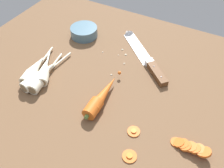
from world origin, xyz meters
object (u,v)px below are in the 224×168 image
at_px(prep_bowl, 84,31).
at_px(carrot_slice_stray_near, 130,156).
at_px(parsnip_mid_left, 34,69).
at_px(parsnip_mid_right, 42,77).
at_px(carrot_slice_stray_mid, 134,131).
at_px(chefs_knife, 143,54).
at_px(carrot_slice_stack, 191,147).
at_px(whole_carrot, 102,97).
at_px(parsnip_front, 41,75).
at_px(parsnip_back, 44,71).

bearing_deg(prep_bowl, carrot_slice_stray_near, -45.11).
xyz_separation_m(parsnip_mid_left, parsnip_mid_right, (0.05, -0.02, 0.00)).
xyz_separation_m(carrot_slice_stray_near, prep_bowl, (-0.40, 0.40, 0.02)).
relative_size(parsnip_mid_left, carrot_slice_stray_mid, 5.65).
relative_size(chefs_knife, carrot_slice_stack, 2.61).
height_order(whole_carrot, prep_bowl, whole_carrot).
bearing_deg(parsnip_front, carrot_slice_stray_mid, -6.65).
bearing_deg(parsnip_back, whole_carrot, -2.18).
distance_m(chefs_knife, parsnip_front, 0.38).
relative_size(chefs_knife, parsnip_front, 1.18).
bearing_deg(parsnip_back, carrot_slice_stray_mid, -9.80).
bearing_deg(parsnip_back, carrot_slice_stack, -4.66).
height_order(chefs_knife, parsnip_mid_left, parsnip_mid_left).
relative_size(whole_carrot, carrot_slice_stray_mid, 5.98).
distance_m(chefs_knife, whole_carrot, 0.27).
xyz_separation_m(whole_carrot, parsnip_mid_right, (-0.22, -0.02, -0.00)).
bearing_deg(carrot_slice_stray_mid, carrot_slice_stray_near, -73.28).
xyz_separation_m(parsnip_mid_left, parsnip_back, (0.04, 0.01, 0.00)).
relative_size(parsnip_front, prep_bowl, 2.14).
height_order(parsnip_mid_right, carrot_slice_stack, parsnip_mid_right).
relative_size(chefs_knife, whole_carrot, 1.26).
height_order(carrot_slice_stray_near, carrot_slice_stray_mid, same).
height_order(carrot_slice_stray_near, prep_bowl, prep_bowl).
bearing_deg(chefs_knife, prep_bowl, -180.00).
distance_m(parsnip_mid_right, carrot_slice_stray_near, 0.40).
distance_m(chefs_knife, prep_bowl, 0.26).
height_order(parsnip_mid_left, parsnip_back, same).
height_order(parsnip_mid_left, carrot_slice_stack, parsnip_mid_left).
bearing_deg(prep_bowl, carrot_slice_stack, -29.86).
distance_m(whole_carrot, prep_bowl, 0.37).
xyz_separation_m(parsnip_back, carrot_slice_stack, (0.53, -0.04, -0.01)).
distance_m(carrot_slice_stack, carrot_slice_stray_near, 0.16).
distance_m(whole_carrot, parsnip_front, 0.23).
bearing_deg(carrot_slice_stack, parsnip_front, 177.61).
distance_m(carrot_slice_stray_mid, prep_bowl, 0.50).
height_order(carrot_slice_stack, carrot_slice_stray_mid, carrot_slice_stack).
height_order(parsnip_front, prep_bowl, same).
distance_m(parsnip_mid_right, parsnip_back, 0.03).
height_order(parsnip_back, carrot_slice_stack, parsnip_back).
bearing_deg(parsnip_mid_left, carrot_slice_stray_mid, -7.53).
bearing_deg(chefs_knife, whole_carrot, -94.25).
bearing_deg(carrot_slice_stack, chefs_knife, 131.44).
relative_size(whole_carrot, carrot_slice_stray_near, 5.61).
bearing_deg(whole_carrot, parsnip_front, -177.04).
height_order(chefs_knife, prep_bowl, prep_bowl).
height_order(parsnip_mid_left, prep_bowl, same).
bearing_deg(carrot_slice_stack, parsnip_mid_right, 178.09).
bearing_deg(whole_carrot, parsnip_mid_left, -179.69).
height_order(parsnip_back, prep_bowl, same).
bearing_deg(parsnip_front, whole_carrot, 2.96).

